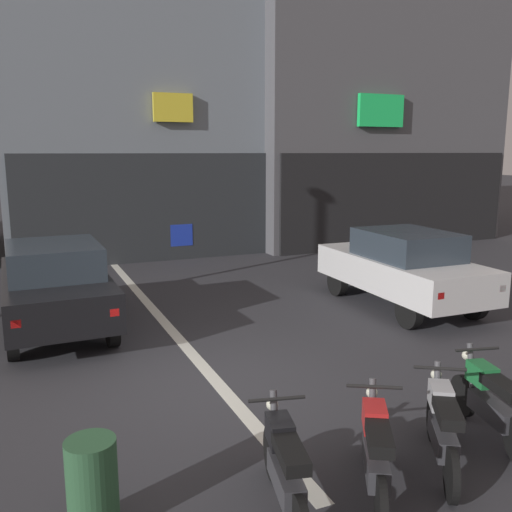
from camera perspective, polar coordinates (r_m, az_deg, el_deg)
The scene contains 11 objects.
ground_plane at distance 8.08m, azimuth -3.90°, elevation -13.05°, with size 120.00×120.00×0.00m, color #333338.
lane_centre_line at distance 13.61m, azimuth -12.35°, elevation -3.33°, with size 0.20×18.00×0.01m, color silver.
building_far_right at distance 23.82m, azimuth 7.99°, elevation 21.74°, with size 9.41×9.38×15.70m.
car_black_crossing_near at distance 10.71m, azimuth -20.02°, elevation -2.71°, with size 1.83×4.13×1.64m.
car_white_parked_kerbside at distance 12.01m, azimuth 14.91°, elevation -1.01°, with size 1.83×4.13×1.64m.
car_blue_down_street at distance 18.80m, azimuth -10.90°, elevation 3.32°, with size 1.83×4.13×1.64m.
motorcycle_black_row_leftmost at distance 5.35m, azimuth 2.94°, elevation -20.82°, with size 0.57×1.64×0.98m.
motorcycle_red_row_left_mid at distance 5.70m, azimuth 12.23°, elevation -18.97°, with size 0.89×1.48×0.98m.
motorcycle_silver_row_centre at distance 6.30m, azimuth 18.67°, elevation -16.25°, with size 0.95×1.45×0.98m.
motorcycle_green_row_right_mid at distance 7.05m, azimuth 22.98°, elevation -13.56°, with size 0.59×1.64×0.98m.
trash_bin at distance 5.34m, azimuth -16.52°, elevation -21.80°, with size 0.44×0.44×0.85m, color #2D5938.
Camera 1 is at (-2.42, -6.99, 3.26)m, focal length 38.77 mm.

